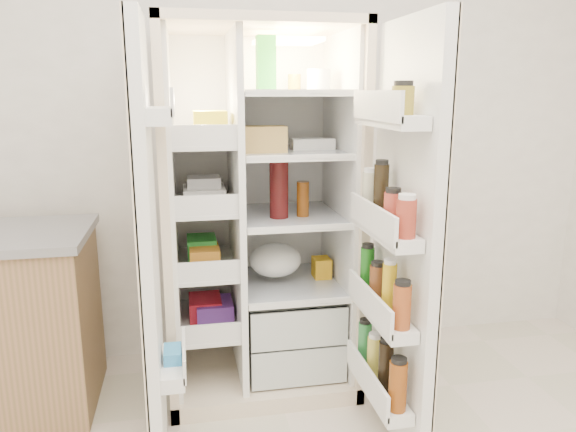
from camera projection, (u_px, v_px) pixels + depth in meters
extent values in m
cube|color=white|center=(259.00, 117.00, 2.99)|extent=(4.00, 0.02, 2.70)
cube|color=beige|center=(250.00, 200.00, 3.01)|extent=(0.92, 0.04, 1.80)
cube|color=beige|center=(168.00, 216.00, 2.61)|extent=(0.04, 0.70, 1.80)
cube|color=beige|center=(344.00, 209.00, 2.78)|extent=(0.04, 0.70, 1.80)
cube|color=beige|center=(256.00, 26.00, 2.50)|extent=(0.92, 0.70, 0.04)
cube|color=beige|center=(260.00, 371.00, 2.89)|extent=(0.92, 0.70, 0.08)
cube|color=white|center=(251.00, 197.00, 2.98)|extent=(0.84, 0.02, 1.68)
cube|color=white|center=(174.00, 212.00, 2.62)|extent=(0.02, 0.62, 1.68)
cube|color=white|center=(338.00, 206.00, 2.77)|extent=(0.02, 0.62, 1.68)
cube|color=white|center=(236.00, 210.00, 2.67)|extent=(0.03, 0.62, 1.68)
cube|color=#B8C1BD|center=(290.00, 345.00, 2.87)|extent=(0.47, 0.52, 0.19)
cube|color=#B8C1BD|center=(290.00, 309.00, 2.82)|extent=(0.47, 0.52, 0.19)
cube|color=#FFD18C|center=(287.00, 41.00, 2.59)|extent=(0.30, 0.30, 0.02)
cube|color=silver|center=(208.00, 320.00, 2.77)|extent=(0.28, 0.58, 0.02)
cube|color=silver|center=(206.00, 264.00, 2.70)|extent=(0.28, 0.58, 0.02)
cube|color=silver|center=(204.00, 205.00, 2.64)|extent=(0.28, 0.58, 0.02)
cube|color=silver|center=(202.00, 143.00, 2.57)|extent=(0.28, 0.58, 0.02)
cube|color=silver|center=(289.00, 283.00, 2.81)|extent=(0.49, 0.58, 0.01)
cube|color=silver|center=(289.00, 215.00, 2.73)|extent=(0.49, 0.58, 0.01)
cube|color=silver|center=(289.00, 151.00, 2.66)|extent=(0.49, 0.58, 0.02)
cube|color=silver|center=(289.00, 93.00, 2.60)|extent=(0.49, 0.58, 0.02)
cube|color=red|center=(208.00, 309.00, 2.76)|extent=(0.16, 0.20, 0.10)
cube|color=green|center=(206.00, 250.00, 2.69)|extent=(0.14, 0.18, 0.12)
cube|color=white|center=(204.00, 196.00, 2.63)|extent=(0.20, 0.22, 0.07)
cube|color=yellow|center=(201.00, 126.00, 2.55)|extent=(0.15, 0.16, 0.14)
cube|color=#6C349D|center=(208.00, 310.00, 2.76)|extent=(0.18, 0.20, 0.09)
cube|color=orange|center=(206.00, 252.00, 2.69)|extent=(0.14, 0.18, 0.10)
cube|color=white|center=(204.00, 191.00, 2.62)|extent=(0.16, 0.16, 0.12)
sphere|color=orange|center=(269.00, 365.00, 2.78)|extent=(0.07, 0.07, 0.07)
sphere|color=orange|center=(285.00, 359.00, 2.83)|extent=(0.07, 0.07, 0.07)
sphere|color=orange|center=(305.00, 361.00, 2.82)|extent=(0.07, 0.07, 0.07)
sphere|color=orange|center=(274.00, 351.00, 2.92)|extent=(0.07, 0.07, 0.07)
ellipsoid|color=#456E24|center=(289.00, 305.00, 2.84)|extent=(0.26, 0.24, 0.11)
cylinder|color=#410E0E|center=(279.00, 189.00, 2.62)|extent=(0.09, 0.09, 0.28)
cylinder|color=#65310B|center=(303.00, 199.00, 2.66)|extent=(0.06, 0.06, 0.17)
cube|color=green|center=(266.00, 64.00, 2.49)|extent=(0.08, 0.08, 0.25)
cylinder|color=white|center=(319.00, 80.00, 2.59)|extent=(0.11, 0.11, 0.10)
cylinder|color=olive|center=(294.00, 83.00, 2.70)|extent=(0.06, 0.06, 0.08)
cube|color=white|center=(313.00, 144.00, 2.68)|extent=(0.21, 0.09, 0.05)
cube|color=tan|center=(265.00, 139.00, 2.55)|extent=(0.20, 0.11, 0.12)
ellipsoid|color=silver|center=(275.00, 267.00, 2.78)|extent=(0.26, 0.24, 0.17)
cube|color=gold|center=(321.00, 267.00, 2.87)|extent=(0.09, 0.10, 0.10)
cube|color=white|center=(149.00, 249.00, 2.08)|extent=(0.05, 0.40, 1.72)
cube|color=beige|center=(142.00, 249.00, 2.07)|extent=(0.01, 0.40, 1.72)
cube|color=white|center=(173.00, 367.00, 2.20)|extent=(0.09, 0.32, 0.06)
cube|color=white|center=(160.00, 116.00, 1.98)|extent=(0.09, 0.32, 0.06)
cube|color=#338CCC|center=(173.00, 360.00, 2.20)|extent=(0.07, 0.12, 0.10)
cube|color=white|center=(404.00, 242.00, 2.18)|extent=(0.05, 0.58, 1.72)
cube|color=beige|center=(410.00, 241.00, 2.18)|extent=(0.01, 0.58, 1.72)
cube|color=white|center=(378.00, 388.00, 2.30)|extent=(0.11, 0.50, 0.05)
cube|color=white|center=(381.00, 313.00, 2.23)|extent=(0.11, 0.50, 0.05)
cube|color=white|center=(385.00, 231.00, 2.15)|extent=(0.11, 0.50, 0.05)
cube|color=white|center=(389.00, 120.00, 2.05)|extent=(0.11, 0.50, 0.05)
cylinder|color=#7C390D|center=(398.00, 386.00, 2.09)|extent=(0.07, 0.07, 0.20)
cylinder|color=black|center=(386.00, 367.00, 2.21)|extent=(0.06, 0.06, 0.22)
cylinder|color=gold|center=(374.00, 357.00, 2.34)|extent=(0.06, 0.06, 0.18)
cylinder|color=#2B823C|center=(365.00, 342.00, 2.46)|extent=(0.06, 0.06, 0.19)
cylinder|color=#8F3E17|center=(402.00, 307.00, 2.01)|extent=(0.07, 0.07, 0.17)
cylinder|color=gold|center=(389.00, 289.00, 2.13)|extent=(0.06, 0.06, 0.21)
cylinder|color=brown|center=(377.00, 284.00, 2.26)|extent=(0.07, 0.07, 0.16)
cylinder|color=#1A6617|center=(367.00, 270.00, 2.38)|extent=(0.06, 0.06, 0.20)
cylinder|color=maroon|center=(406.00, 218.00, 1.94)|extent=(0.07, 0.07, 0.14)
cylinder|color=#A23829|center=(393.00, 211.00, 2.06)|extent=(0.07, 0.07, 0.14)
cylinder|color=black|center=(381.00, 193.00, 2.18)|extent=(0.06, 0.06, 0.23)
cylinder|color=#BAB799|center=(370.00, 193.00, 2.31)|extent=(0.06, 0.06, 0.18)
cylinder|color=olive|center=(403.00, 100.00, 1.92)|extent=(0.08, 0.08, 0.10)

